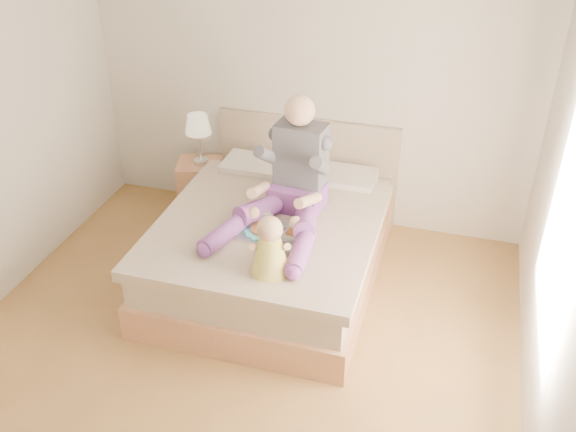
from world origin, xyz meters
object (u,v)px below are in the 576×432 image
(adult, at_px, (291,183))
(tray, at_px, (274,233))
(bed, at_px, (276,240))
(baby, at_px, (270,249))
(nightstand, at_px, (201,186))

(adult, bearing_deg, tray, -88.85)
(bed, height_order, baby, baby)
(baby, bearing_deg, tray, 87.21)
(bed, xyz_separation_m, adult, (0.14, -0.04, 0.58))
(adult, relative_size, baby, 2.72)
(adult, bearing_deg, bed, 172.25)
(nightstand, distance_m, tray, 1.63)
(nightstand, relative_size, baby, 1.15)
(nightstand, bearing_deg, bed, -53.56)
(bed, relative_size, baby, 4.92)
(adult, bearing_deg, baby, -77.76)
(bed, distance_m, nightstand, 1.26)
(tray, relative_size, baby, 1.23)
(nightstand, bearing_deg, adult, -51.23)
(bed, bearing_deg, adult, -14.26)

